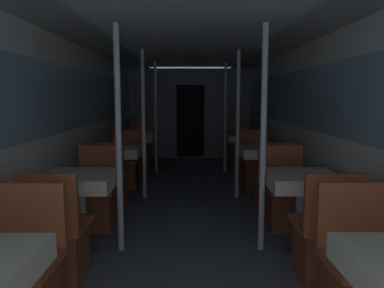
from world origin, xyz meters
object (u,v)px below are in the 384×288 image
at_px(support_pole_right_2, 238,125).
at_px(chair_right_far_3, 240,153).
at_px(dining_table_left_2, 117,155).
at_px(support_pole_left_1, 119,140).
at_px(support_pole_left_3, 156,118).
at_px(chair_left_near_3, 132,163).
at_px(chair_right_far_1, 285,202).
at_px(dining_table_left_1, 79,185).
at_px(dining_table_left_3, 136,140).
at_px(support_pole_left_2, 144,125).
at_px(support_pole_right_1, 263,140).
at_px(chair_right_near_1, 324,245).
at_px(chair_right_far_2, 256,170).
at_px(dining_table_right_2, 264,155).
at_px(dining_table_right_3, 245,140).
at_px(chair_left_far_3, 140,153).
at_px(chair_left_far_1, 96,202).
at_px(support_pole_right_3, 225,118).
at_px(chair_left_near_1, 58,246).
at_px(chair_left_far_0, 21,287).
at_px(chair_left_near_2, 109,188).
at_px(chair_right_far_0, 361,287).
at_px(chair_right_near_3, 250,163).

xyz_separation_m(support_pole_right_2, chair_right_far_3, (0.37, 2.42, -0.75)).
bearing_deg(dining_table_left_2, support_pole_left_1, -78.42).
height_order(support_pole_left_1, support_pole_left_3, same).
bearing_deg(chair_left_near_3, chair_right_far_1, -50.09).
bearing_deg(dining_table_left_1, dining_table_left_3, 90.00).
bearing_deg(support_pole_left_2, support_pole_right_1, -54.32).
bearing_deg(chair_right_near_1, chair_right_far_2, 90.00).
relative_size(dining_table_right_2, chair_right_far_2, 0.82).
bearing_deg(dining_table_right_3, chair_left_far_3, 163.89).
distance_m(support_pole_left_3, dining_table_right_2, 2.52).
height_order(chair_left_far_3, chair_right_far_2, same).
relative_size(dining_table_left_1, support_pole_right_2, 0.35).
bearing_deg(dining_table_left_3, chair_left_far_3, 90.00).
bearing_deg(support_pole_left_2, dining_table_right_3, 47.29).
height_order(dining_table_left_1, chair_left_far_3, chair_left_far_3).
height_order(dining_table_left_1, chair_left_far_1, chair_left_far_1).
relative_size(support_pole_left_2, dining_table_left_3, 2.84).
xyz_separation_m(dining_table_left_1, chair_left_far_1, (0.00, 0.59, -0.33)).
distance_m(dining_table_left_1, support_pole_left_3, 3.69).
xyz_separation_m(chair_left_far_1, chair_right_far_3, (2.06, 3.65, 0.00)).
distance_m(dining_table_left_2, chair_left_near_3, 1.28).
height_order(support_pole_right_2, support_pole_right_3, same).
distance_m(chair_right_far_1, chair_right_far_2, 1.82).
height_order(chair_left_near_3, support_pole_right_1, support_pole_right_1).
relative_size(chair_left_far_1, chair_right_near_1, 1.00).
xyz_separation_m(chair_left_near_1, support_pole_left_2, (0.37, 2.42, 0.75)).
height_order(chair_left_far_1, chair_right_far_3, same).
distance_m(chair_left_far_0, dining_table_right_3, 5.31).
bearing_deg(chair_left_near_2, chair_left_far_0, -90.00).
distance_m(chair_left_near_3, support_pole_left_3, 1.03).
bearing_deg(chair_right_far_3, support_pole_right_1, 84.97).
distance_m(chair_right_far_0, support_pole_right_3, 4.95).
bearing_deg(support_pole_right_1, chair_left_far_0, -143.85).
bearing_deg(support_pole_left_3, chair_left_far_1, -96.97).
height_order(chair_left_far_0, support_pole_left_2, support_pole_left_2).
height_order(chair_left_near_2, chair_right_far_1, same).
bearing_deg(dining_table_left_3, support_pole_left_1, -84.15).
distance_m(chair_left_far_3, chair_right_far_3, 2.06).
bearing_deg(support_pole_left_1, support_pole_left_2, 90.00).
bearing_deg(chair_right_near_3, support_pole_right_3, 122.16).
xyz_separation_m(dining_table_left_1, chair_right_far_3, (2.06, 4.24, -0.33)).
relative_size(dining_table_left_3, chair_left_far_3, 0.82).
bearing_deg(support_pole_left_3, chair_right_far_2, -36.15).
height_order(support_pole_left_2, chair_right_near_1, support_pole_left_2).
height_order(support_pole_left_3, chair_right_far_3, support_pole_left_3).
height_order(support_pole_right_1, support_pole_right_3, same).
bearing_deg(support_pole_right_2, chair_right_near_3, 73.10).
xyz_separation_m(dining_table_left_1, support_pole_right_1, (1.68, 0.00, 0.41)).
xyz_separation_m(dining_table_left_2, chair_right_far_0, (2.06, -3.05, -0.33)).
bearing_deg(chair_right_near_1, dining_table_right_3, 90.00).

